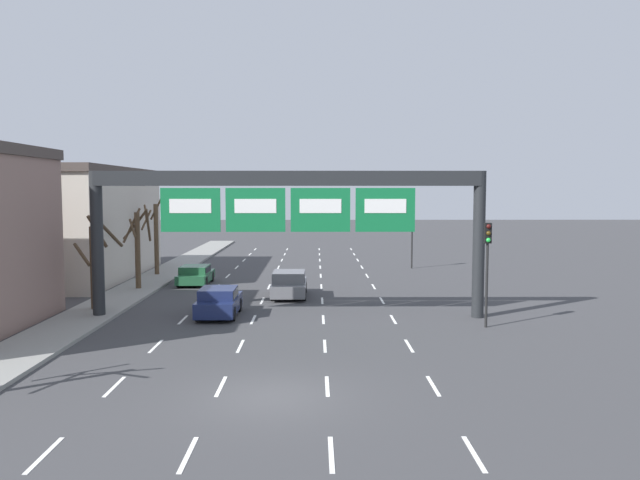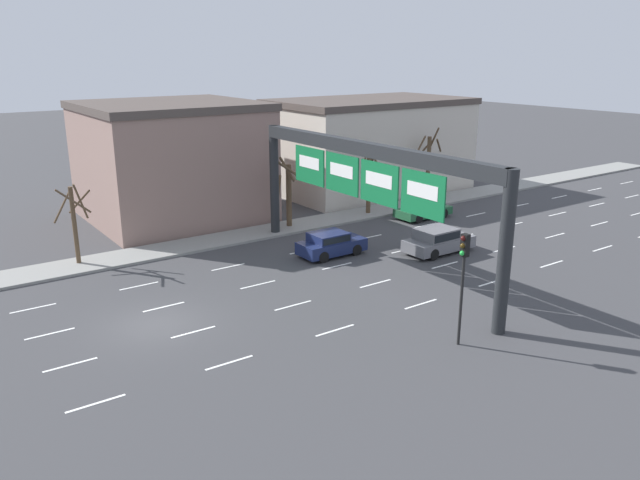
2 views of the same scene
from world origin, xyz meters
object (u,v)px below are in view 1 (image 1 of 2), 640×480
Objects in this scene: car_navy at (219,301)px; car_grey at (289,283)px; tree_bare_second at (95,261)px; traffic_light_near_gantry at (412,229)px; tree_bare_furthest at (138,243)px; tree_bare_third at (156,233)px; sign_gantry at (288,204)px; car_green at (195,274)px; traffic_light_mid_block at (487,253)px.

car_grey is (3.16, 5.48, 0.04)m from car_navy.
car_navy is 6.68m from tree_bare_second.
traffic_light_near_gantry is (12.16, 18.44, 2.33)m from car_navy.
tree_bare_furthest reaches higher than traffic_light_near_gantry.
tree_bare_third is (-9.77, 8.69, 2.27)m from car_grey.
tree_bare_second is at bearing -91.97° from tree_bare_furthest.
sign_gantry is 3.95× the size of tree_bare_second.
tree_bare_third is at bearing 138.35° from car_grey.
car_green is at bearing -48.01° from tree_bare_third.
traffic_light_near_gantry is at bearing 55.20° from car_grey.
car_green is at bearing 106.82° from car_navy.
sign_gantry is 4.38× the size of car_grey.
traffic_light_mid_block is at bearing -29.54° from tree_bare_furthest.
tree_bare_third is (-18.78, -4.26, -0.03)m from traffic_light_near_gantry.
sign_gantry reaches higher than car_navy.
car_grey is (-0.23, 5.82, -4.62)m from sign_gantry.
traffic_light_mid_block is at bearing -41.52° from tree_bare_third.
sign_gantry reaches higher than car_green.
tree_bare_third is (-0.29, 13.01, 0.52)m from tree_bare_second.
traffic_light_near_gantry is at bearing 43.05° from tree_bare_second.
car_green is 20.15m from traffic_light_mid_block.
tree_bare_third is at bearing 94.70° from tree_bare_furthest.
tree_bare_third is (-3.51, 3.90, 2.39)m from car_green.
sign_gantry is 7.44m from car_grey.
traffic_light_mid_block reaches higher than car_grey.
sign_gantry is at bearing 166.19° from traffic_light_mid_block.
traffic_light_mid_block is 0.82× the size of tree_bare_third.
traffic_light_near_gantry is 21.10m from tree_bare_furthest.
traffic_light_near_gantry is 0.91× the size of tree_bare_second.
tree_bare_second is at bearing 169.58° from car_navy.
car_navy reaches higher than car_green.
car_navy is 10.73m from car_green.
car_navy is at bearing -123.41° from traffic_light_near_gantry.
tree_bare_third is (-6.62, 14.17, 2.31)m from car_navy.
car_navy is 0.92× the size of car_grey.
tree_bare_third is (-10.00, 14.52, -2.35)m from sign_gantry.
car_green is at bearing 142.57° from car_grey.
sign_gantry reaches higher than tree_bare_second.
tree_bare_furthest reaches higher than car_grey.
tree_bare_furthest reaches higher than traffic_light_mid_block.
sign_gantry reaches higher than traffic_light_mid_block.
sign_gantry is 20.86m from traffic_light_near_gantry.
car_green is (-6.49, 10.62, -4.74)m from sign_gantry.
tree_bare_third is 6.32m from tree_bare_furthest.
car_grey is at bearing -124.80° from traffic_light_near_gantry.
tree_bare_second is (-9.71, 1.51, -2.87)m from sign_gantry.
tree_bare_furthest is (-18.26, -10.57, -0.19)m from traffic_light_near_gantry.
tree_bare_second is at bearing -109.49° from car_green.
sign_gantry is at bearing -40.91° from tree_bare_furthest.
tree_bare_second is at bearing -155.52° from car_grey.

